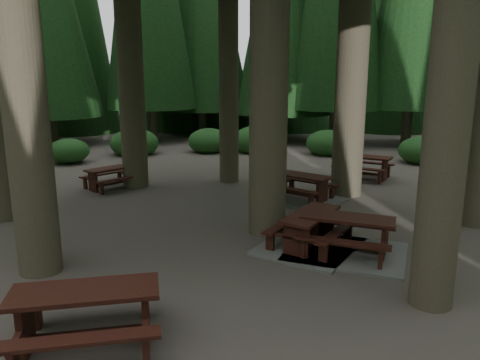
% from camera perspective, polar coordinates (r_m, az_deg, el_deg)
% --- Properties ---
extents(ground, '(80.00, 80.00, 0.00)m').
position_cam_1_polar(ground, '(10.86, -1.09, -6.33)').
color(ground, '#504841').
rests_on(ground, ground).
extents(picnic_table_a, '(2.52, 2.17, 0.79)m').
position_cam_1_polar(picnic_table_a, '(9.75, 12.83, -7.27)').
color(picnic_table_a, gray).
rests_on(picnic_table_a, ground).
extents(picnic_table_b, '(1.84, 1.95, 0.67)m').
position_cam_1_polar(picnic_table_b, '(15.33, -15.49, 0.63)').
color(picnic_table_b, '#351410').
rests_on(picnic_table_b, ground).
extents(picnic_table_c, '(2.77, 2.58, 0.75)m').
position_cam_1_polar(picnic_table_c, '(13.57, 7.42, -1.39)').
color(picnic_table_c, gray).
rests_on(picnic_table_c, ground).
extents(picnic_table_d, '(2.15, 1.90, 0.79)m').
position_cam_1_polar(picnic_table_d, '(16.75, 14.81, 1.97)').
color(picnic_table_d, '#351410').
rests_on(picnic_table_d, ground).
extents(picnic_table_e, '(2.39, 2.22, 0.83)m').
position_cam_1_polar(picnic_table_e, '(6.70, -18.26, -14.69)').
color(picnic_table_e, '#351410').
rests_on(picnic_table_e, ground).
extents(picnic_table_f, '(2.39, 2.64, 0.75)m').
position_cam_1_polar(picnic_table_f, '(9.97, 8.53, -6.75)').
color(picnic_table_f, gray).
rests_on(picnic_table_f, ground).
extents(shrub_ring, '(23.86, 24.64, 1.49)m').
position_cam_1_polar(shrub_ring, '(11.27, 3.41, -3.49)').
color(shrub_ring, '#1C521F').
rests_on(shrub_ring, ground).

